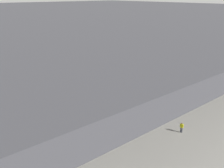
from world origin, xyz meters
name	(u,v)px	position (x,y,z in m)	size (l,w,h in m)	color
ground_plane	(90,90)	(0.00, 0.00, 0.00)	(110.00, 110.00, 0.00)	gray
hangar_structure	(52,12)	(-0.05, 13.74, 14.98)	(121.00, 99.00, 15.61)	#4C4F54
airplane_main	(101,73)	(2.06, -1.02, 3.45)	(35.59, 36.39, 11.44)	white
boarding_stairs	(124,103)	(-0.43, -10.86, 0.73)	(4.38, 2.19, 4.65)	slate
crew_worker_near_nose	(182,127)	(-0.24, -22.64, 0.88)	(0.29, 0.54, 1.56)	#232838
crew_worker_by_stairs	(113,100)	(-1.25, -8.82, 0.99)	(0.51, 0.34, 1.72)	#232838
baggage_tug	(68,82)	(-1.44, 6.29, 0.53)	(1.56, 2.35, 0.90)	yellow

